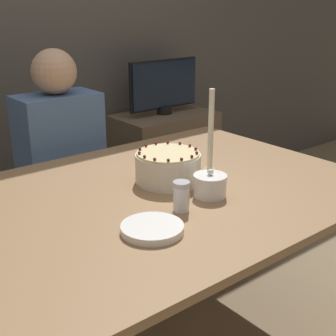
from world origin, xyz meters
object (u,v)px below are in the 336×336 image
at_px(cake, 168,167).
at_px(sugar_shaker, 181,196).
at_px(person_man_blue_shirt, 63,185).
at_px(candle, 211,138).
at_px(tv_monitor, 164,86).
at_px(sugar_bowl, 210,185).

height_order(cake, sugar_shaker, cake).
bearing_deg(cake, person_man_blue_shirt, 97.96).
bearing_deg(candle, tv_monitor, 59.87).
relative_size(cake, candle, 0.73).
bearing_deg(sugar_shaker, tv_monitor, 53.46).
xyz_separation_m(sugar_bowl, tv_monitor, (0.83, 1.31, 0.10)).
height_order(sugar_shaker, candle, candle).
xyz_separation_m(candle, person_man_blue_shirt, (-0.30, 0.77, -0.37)).
height_order(sugar_bowl, candle, candle).
bearing_deg(sugar_bowl, sugar_shaker, -169.21).
distance_m(cake, person_man_blue_shirt, 0.80).
bearing_deg(person_man_blue_shirt, tv_monitor, -159.40).
bearing_deg(sugar_shaker, sugar_bowl, 10.79).
bearing_deg(sugar_shaker, candle, 32.10).
relative_size(candle, person_man_blue_shirt, 0.29).
xyz_separation_m(cake, sugar_shaker, (-0.14, -0.24, -0.01)).
xyz_separation_m(sugar_bowl, sugar_shaker, (-0.17, -0.03, 0.01)).
xyz_separation_m(sugar_bowl, person_man_blue_shirt, (-0.13, 0.95, -0.26)).
xyz_separation_m(cake, sugar_bowl, (0.03, -0.21, -0.02)).
height_order(candle, tv_monitor, candle).
bearing_deg(candle, sugar_bowl, -133.60).
distance_m(person_man_blue_shirt, tv_monitor, 1.09).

